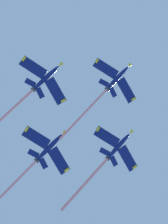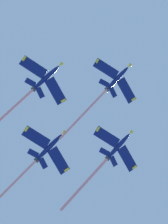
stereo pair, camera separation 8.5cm
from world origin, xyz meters
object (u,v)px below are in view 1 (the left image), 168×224
(jet_lead, at_px, (110,86))
(jet_slot, at_px, (40,157))
(jet_left_wing, at_px, (109,157))
(jet_right_wing, at_px, (37,87))

(jet_lead, relative_size, jet_slot, 0.95)
(jet_slot, bearing_deg, jet_lead, -4.29)
(jet_lead, bearing_deg, jet_left_wing, 130.19)
(jet_lead, height_order, jet_right_wing, jet_lead)
(jet_right_wing, distance_m, jet_slot, 22.93)
(jet_right_wing, bearing_deg, jet_lead, 39.65)
(jet_right_wing, height_order, jet_slot, jet_right_wing)
(jet_lead, xyz_separation_m, jet_right_wing, (-19.08, -15.81, -7.63))
(jet_lead, height_order, jet_slot, jet_lead)
(jet_left_wing, xyz_separation_m, jet_right_wing, (-3.69, -34.02, -1.20))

